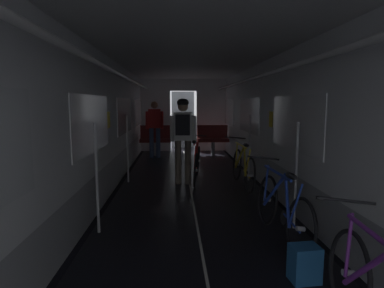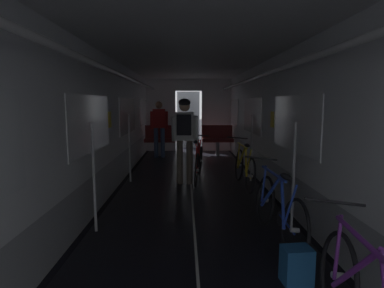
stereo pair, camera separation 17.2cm
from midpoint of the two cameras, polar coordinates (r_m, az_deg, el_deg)
name	(u,v)px [view 1 (the left image)]	position (r m, az deg, el deg)	size (l,w,h in m)	color
train_car_shell	(192,100)	(5.44, -0.95, 7.97)	(3.14, 12.34, 2.57)	black
bench_seat_far_left	(156,138)	(10.00, -7.06, 1.16)	(0.98, 0.51, 0.95)	gray
bench_seat_far_right	(213,137)	(10.03, 3.25, 1.23)	(0.98, 0.51, 0.95)	gray
bicycle_blue	(282,209)	(4.01, 14.59, -11.18)	(0.44, 1.69, 0.95)	black
bicycle_yellow	(243,167)	(6.33, 8.34, -4.17)	(0.44, 1.69, 0.95)	black
person_cyclist_aisle	(183,132)	(6.34, -2.41, 2.22)	(0.54, 0.40, 1.73)	brown
bicycle_red_in_aisle	(197,163)	(6.72, 0.13, -3.42)	(0.44, 1.69, 0.95)	black
person_standing_near_bench	(155,125)	(9.59, -7.24, 3.34)	(0.53, 0.23, 1.69)	#384C75
backpack_on_floor	(305,264)	(3.27, 18.07, -19.75)	(0.26, 0.20, 0.34)	#1E5693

